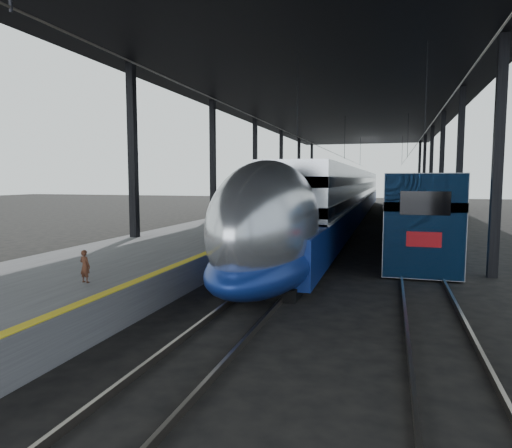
% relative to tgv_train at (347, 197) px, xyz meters
% --- Properties ---
extents(ground, '(160.00, 160.00, 0.00)m').
position_rel_tgv_train_xyz_m(ground, '(-2.00, -27.95, -2.11)').
color(ground, black).
rests_on(ground, ground).
extents(platform, '(6.00, 80.00, 1.00)m').
position_rel_tgv_train_xyz_m(platform, '(-5.50, -7.95, -1.61)').
color(platform, '#4C4C4F').
rests_on(platform, ground).
extents(yellow_strip, '(0.30, 80.00, 0.01)m').
position_rel_tgv_train_xyz_m(yellow_strip, '(-2.70, -7.95, -1.10)').
color(yellow_strip, gold).
rests_on(yellow_strip, platform).
extents(rails, '(6.52, 80.00, 0.16)m').
position_rel_tgv_train_xyz_m(rails, '(2.50, -7.95, -2.03)').
color(rails, slate).
rests_on(rails, ground).
extents(canopy, '(18.00, 75.00, 9.47)m').
position_rel_tgv_train_xyz_m(canopy, '(-0.10, -7.95, 7.01)').
color(canopy, black).
rests_on(canopy, ground).
extents(tgv_train, '(3.14, 65.20, 4.51)m').
position_rel_tgv_train_xyz_m(tgv_train, '(0.00, 0.00, 0.00)').
color(tgv_train, '#B4B7BC').
rests_on(tgv_train, ground).
extents(second_train, '(2.87, 56.05, 3.96)m').
position_rel_tgv_train_xyz_m(second_train, '(5.00, 2.78, -0.10)').
color(second_train, navy).
rests_on(second_train, ground).
extents(child, '(0.35, 0.26, 0.88)m').
position_rel_tgv_train_xyz_m(child, '(-3.91, -31.80, -0.67)').
color(child, '#432316').
rests_on(child, platform).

